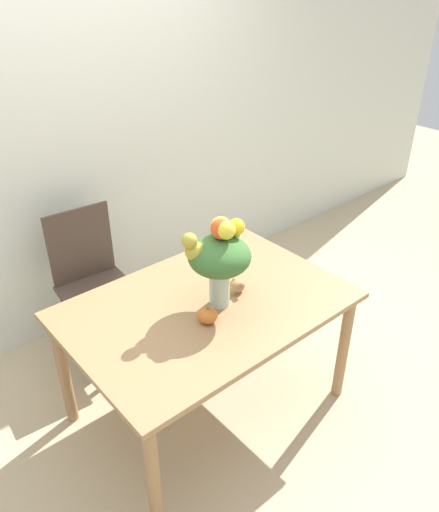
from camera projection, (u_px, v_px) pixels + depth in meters
The scene contains 7 objects.
ground_plane at pixel (209, 405), 2.86m from camera, with size 12.00×12.00×0.00m, color tan.
wall_back at pixel (75, 125), 2.97m from camera, with size 8.00×0.06×2.70m.
dining_table at pixel (207, 317), 2.53m from camera, with size 1.38×0.95×0.72m.
flower_vase at pixel (219, 256), 2.35m from camera, with size 0.32×0.30×0.46m.
pumpkin at pixel (208, 315), 2.34m from camera, with size 0.09×0.09×0.09m.
turkey_figurine at pixel (236, 285), 2.56m from camera, with size 0.09×0.12×0.07m.
dining_chair_near_window at pixel (94, 284), 3.04m from camera, with size 0.45×0.45×0.95m.
Camera 1 is at (-1.26, -1.58, 2.20)m, focal length 35.00 mm.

